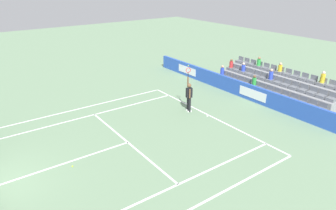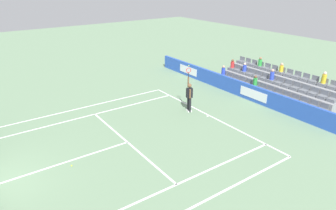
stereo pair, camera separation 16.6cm
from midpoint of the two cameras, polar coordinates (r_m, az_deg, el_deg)
line_baseline at (r=18.30m, az=8.01°, el=-1.96°), size 10.97×0.10×0.01m
line_service at (r=15.43m, az=-7.28°, el=-6.90°), size 8.23×0.10×0.01m
line_centre_service at (r=14.48m, az=-18.66°, el=-10.22°), size 0.10×6.40×0.01m
line_singles_sideline_left at (r=18.67m, az=-14.54°, el=-1.99°), size 0.10×11.89×0.01m
line_singles_sideline_right at (r=12.30m, az=0.26°, el=-15.38°), size 0.10×11.89×0.01m
line_doubles_sideline_left at (r=19.86m, az=-15.99°, el=-0.62°), size 0.10×11.89×0.01m
line_doubles_sideline_right at (r=11.47m, az=4.45°, el=-18.80°), size 0.10×11.89×0.01m
line_centre_mark at (r=18.24m, az=7.77°, el=-2.04°), size 0.10×0.20×0.01m
sponsor_barrier at (r=20.81m, az=16.05°, el=2.02°), size 20.42×0.22×1.06m
tennis_player at (r=18.40m, az=4.25°, el=1.69°), size 0.51×0.42×2.85m
stadium_stand at (r=22.59m, az=19.77°, el=3.23°), size 8.68×2.85×2.21m
loose_tennis_ball at (r=14.12m, az=-17.24°, el=-10.79°), size 0.07×0.07×0.07m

